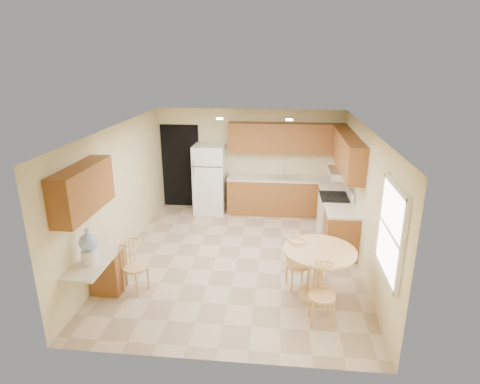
# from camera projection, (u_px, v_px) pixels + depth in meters

# --- Properties ---
(floor) EXTENTS (5.50, 5.50, 0.00)m
(floor) POSITION_uv_depth(u_px,v_px,m) (238.00, 258.00, 7.69)
(floor) COLOR tan
(floor) RESTS_ON ground
(ceiling) EXTENTS (4.50, 5.50, 0.02)m
(ceiling) POSITION_uv_depth(u_px,v_px,m) (238.00, 128.00, 6.89)
(ceiling) COLOR white
(ceiling) RESTS_ON wall_back
(wall_back) EXTENTS (4.50, 0.02, 2.50)m
(wall_back) POSITION_uv_depth(u_px,v_px,m) (250.00, 160.00, 9.88)
(wall_back) COLOR beige
(wall_back) RESTS_ON floor
(wall_front) EXTENTS (4.50, 0.02, 2.50)m
(wall_front) POSITION_uv_depth(u_px,v_px,m) (213.00, 274.00, 4.70)
(wall_front) COLOR beige
(wall_front) RESTS_ON floor
(wall_left) EXTENTS (0.02, 5.50, 2.50)m
(wall_left) POSITION_uv_depth(u_px,v_px,m) (119.00, 193.00, 7.51)
(wall_left) COLOR beige
(wall_left) RESTS_ON floor
(wall_right) EXTENTS (0.02, 5.50, 2.50)m
(wall_right) POSITION_uv_depth(u_px,v_px,m) (364.00, 201.00, 7.07)
(wall_right) COLOR beige
(wall_right) RESTS_ON floor
(doorway) EXTENTS (0.90, 0.02, 2.10)m
(doorway) POSITION_uv_depth(u_px,v_px,m) (181.00, 166.00, 10.10)
(doorway) COLOR black
(doorway) RESTS_ON floor
(base_cab_back) EXTENTS (2.75, 0.60, 0.87)m
(base_cab_back) POSITION_uv_depth(u_px,v_px,m) (284.00, 196.00, 9.78)
(base_cab_back) COLOR #935725
(base_cab_back) RESTS_ON floor
(counter_back) EXTENTS (2.75, 0.63, 0.04)m
(counter_back) POSITION_uv_depth(u_px,v_px,m) (285.00, 179.00, 9.63)
(counter_back) COLOR beige
(counter_back) RESTS_ON base_cab_back
(base_cab_right_a) EXTENTS (0.60, 0.59, 0.87)m
(base_cab_right_a) POSITION_uv_depth(u_px,v_px,m) (332.00, 207.00, 9.11)
(base_cab_right_a) COLOR #935725
(base_cab_right_a) RESTS_ON floor
(counter_right_a) EXTENTS (0.63, 0.59, 0.04)m
(counter_right_a) POSITION_uv_depth(u_px,v_px,m) (333.00, 188.00, 8.96)
(counter_right_a) COLOR beige
(counter_right_a) RESTS_ON base_cab_right_a
(base_cab_right_b) EXTENTS (0.60, 0.80, 0.87)m
(base_cab_right_b) POSITION_uv_depth(u_px,v_px,m) (340.00, 233.00, 7.74)
(base_cab_right_b) COLOR #935725
(base_cab_right_b) RESTS_ON floor
(counter_right_b) EXTENTS (0.63, 0.80, 0.04)m
(counter_right_b) POSITION_uv_depth(u_px,v_px,m) (342.00, 211.00, 7.59)
(counter_right_b) COLOR beige
(counter_right_b) RESTS_ON base_cab_right_b
(upper_cab_back) EXTENTS (2.75, 0.33, 0.70)m
(upper_cab_back) POSITION_uv_depth(u_px,v_px,m) (286.00, 138.00, 9.45)
(upper_cab_back) COLOR #935725
(upper_cab_back) RESTS_ON wall_back
(upper_cab_right) EXTENTS (0.33, 2.42, 0.70)m
(upper_cab_right) POSITION_uv_depth(u_px,v_px,m) (348.00, 152.00, 8.04)
(upper_cab_right) COLOR #935725
(upper_cab_right) RESTS_ON wall_right
(upper_cab_left) EXTENTS (0.33, 1.40, 0.70)m
(upper_cab_left) POSITION_uv_depth(u_px,v_px,m) (83.00, 189.00, 5.79)
(upper_cab_left) COLOR #935725
(upper_cab_left) RESTS_ON wall_left
(sink) EXTENTS (0.78, 0.44, 0.01)m
(sink) POSITION_uv_depth(u_px,v_px,m) (284.00, 178.00, 9.62)
(sink) COLOR silver
(sink) RESTS_ON counter_back
(range_hood) EXTENTS (0.50, 0.76, 0.14)m
(range_hood) POSITION_uv_depth(u_px,v_px,m) (342.00, 173.00, 8.15)
(range_hood) COLOR silver
(range_hood) RESTS_ON upper_cab_right
(desk_pedestal) EXTENTS (0.48, 0.42, 0.72)m
(desk_pedestal) POSITION_uv_depth(u_px,v_px,m) (107.00, 271.00, 6.53)
(desk_pedestal) COLOR #935725
(desk_pedestal) RESTS_ON floor
(desk_top) EXTENTS (0.50, 1.20, 0.04)m
(desk_top) POSITION_uv_depth(u_px,v_px,m) (94.00, 261.00, 6.04)
(desk_top) COLOR beige
(desk_top) RESTS_ON desk_pedestal
(window) EXTENTS (0.06, 1.12, 1.30)m
(window) POSITION_uv_depth(u_px,v_px,m) (391.00, 231.00, 5.25)
(window) COLOR white
(window) RESTS_ON wall_right
(can_light_a) EXTENTS (0.14, 0.14, 0.02)m
(can_light_a) POSITION_uv_depth(u_px,v_px,m) (220.00, 119.00, 8.07)
(can_light_a) COLOR white
(can_light_a) RESTS_ON ceiling
(can_light_b) EXTENTS (0.14, 0.14, 0.02)m
(can_light_b) POSITION_uv_depth(u_px,v_px,m) (289.00, 120.00, 7.94)
(can_light_b) COLOR white
(can_light_b) RESTS_ON ceiling
(refrigerator) EXTENTS (0.74, 0.72, 1.68)m
(refrigerator) POSITION_uv_depth(u_px,v_px,m) (210.00, 179.00, 9.78)
(refrigerator) COLOR white
(refrigerator) RESTS_ON floor
(stove) EXTENTS (0.65, 0.76, 1.09)m
(stove) POSITION_uv_depth(u_px,v_px,m) (334.00, 216.00, 8.47)
(stove) COLOR white
(stove) RESTS_ON floor
(dining_table) EXTENTS (1.14, 1.14, 0.84)m
(dining_table) POSITION_uv_depth(u_px,v_px,m) (319.00, 266.00, 6.29)
(dining_table) COLOR tan
(dining_table) RESTS_ON floor
(chair_table_a) EXTENTS (0.39, 0.50, 0.88)m
(chair_table_a) POSITION_uv_depth(u_px,v_px,m) (298.00, 261.00, 6.48)
(chair_table_a) COLOR tan
(chair_table_a) RESTS_ON floor
(chair_table_b) EXTENTS (0.40, 0.40, 0.90)m
(chair_table_b) POSITION_uv_depth(u_px,v_px,m) (323.00, 292.00, 5.60)
(chair_table_b) COLOR tan
(chair_table_b) RESTS_ON floor
(chair_desk) EXTENTS (0.38, 0.49, 0.86)m
(chair_desk) POSITION_uv_depth(u_px,v_px,m) (133.00, 264.00, 6.40)
(chair_desk) COLOR tan
(chair_desk) RESTS_ON floor
(water_crock) EXTENTS (0.27, 0.27, 0.55)m
(water_crock) POSITION_uv_depth(u_px,v_px,m) (89.00, 248.00, 5.86)
(water_crock) COLOR white
(water_crock) RESTS_ON desk_top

